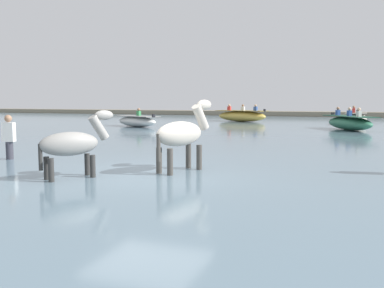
% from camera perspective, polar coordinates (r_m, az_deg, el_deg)
% --- Properties ---
extents(ground_plane, '(120.00, 120.00, 0.00)m').
position_cam_1_polar(ground_plane, '(9.68, -5.85, -6.24)').
color(ground_plane, gray).
extents(water_surface, '(90.00, 90.00, 0.38)m').
position_cam_1_polar(water_surface, '(19.04, 7.56, 0.36)').
color(water_surface, slate).
rests_on(water_surface, ground).
extents(horse_lead_pinto, '(0.98, 1.87, 2.05)m').
position_cam_1_polar(horse_lead_pinto, '(9.82, -1.38, 1.13)').
color(horse_lead_pinto, beige).
rests_on(horse_lead_pinto, ground).
extents(horse_trailing_grey, '(1.18, 1.55, 1.82)m').
position_cam_1_polar(horse_trailing_grey, '(9.29, -15.87, -0.23)').
color(horse_trailing_grey, gray).
rests_on(horse_trailing_grey, ground).
extents(boat_near_starboard, '(3.72, 2.67, 1.16)m').
position_cam_1_polar(boat_near_starboard, '(26.48, -7.47, 3.09)').
color(boat_near_starboard, silver).
rests_on(boat_near_starboard, water_surface).
extents(boat_distant_west, '(1.59, 3.76, 1.27)m').
position_cam_1_polar(boat_distant_west, '(30.56, 21.31, 3.22)').
color(boat_distant_west, '#B2AD9E').
rests_on(boat_distant_west, water_surface).
extents(boat_near_port, '(3.15, 4.11, 1.26)m').
position_cam_1_polar(boat_near_port, '(24.95, 20.54, 2.71)').
color(boat_near_port, '#337556').
rests_on(boat_near_port, water_surface).
extents(boat_mid_outer, '(4.36, 2.65, 1.33)m').
position_cam_1_polar(boat_mid_outer, '(32.65, 6.74, 3.80)').
color(boat_mid_outer, gold).
rests_on(boat_mid_outer, water_surface).
extents(person_onlooker_left, '(0.37, 0.29, 1.63)m').
position_cam_1_polar(person_onlooker_left, '(12.88, -23.52, 0.25)').
color(person_onlooker_left, '#383842').
rests_on(person_onlooker_left, ground).
extents(far_shoreline, '(80.00, 2.40, 0.86)m').
position_cam_1_polar(far_shoreline, '(44.53, 15.01, 3.72)').
color(far_shoreline, gray).
rests_on(far_shoreline, ground).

